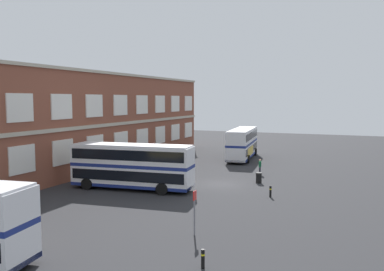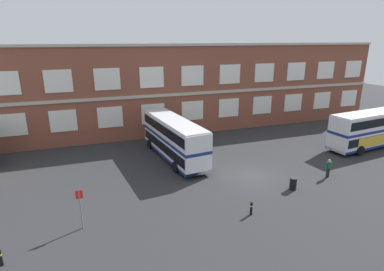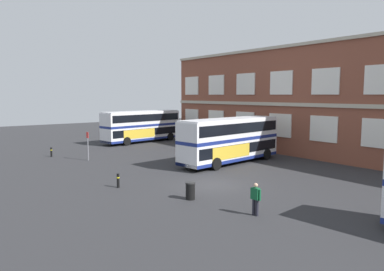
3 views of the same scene
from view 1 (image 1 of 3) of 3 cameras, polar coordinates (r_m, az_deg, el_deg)
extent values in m
plane|color=#2B2B2D|center=(39.28, 1.26, -6.69)|extent=(120.00, 120.00, 0.00)
cube|color=brown|center=(48.33, -15.77, 1.85)|extent=(50.32, 8.00, 10.86)
cube|color=#B2A893|center=(45.91, -11.78, 1.50)|extent=(50.32, 0.16, 0.36)
cube|color=#B2A893|center=(45.92, -11.95, 8.73)|extent=(50.32, 0.28, 0.30)
cube|color=silver|center=(36.55, -23.02, -3.17)|extent=(2.82, 0.12, 2.39)
cube|color=silver|center=(40.17, -17.87, -2.28)|extent=(2.82, 0.12, 2.39)
cube|color=silver|center=(44.07, -13.61, -1.52)|extent=(2.82, 0.12, 2.39)
cube|color=silver|center=(48.19, -10.06, -0.89)|extent=(2.82, 0.12, 2.39)
cube|color=silver|center=(52.46, -7.07, -0.36)|extent=(2.82, 0.12, 2.39)
cube|color=silver|center=(56.85, -4.55, 0.10)|extent=(2.82, 0.12, 2.39)
cube|color=silver|center=(61.35, -2.38, 0.49)|extent=(2.82, 0.12, 2.39)
cube|color=silver|center=(65.92, -0.52, 0.82)|extent=(2.82, 0.12, 2.39)
cube|color=silver|center=(36.20, -23.27, 3.65)|extent=(2.82, 0.12, 2.39)
cube|color=silver|center=(39.86, -18.05, 3.93)|extent=(2.82, 0.12, 2.39)
cube|color=silver|center=(43.79, -13.73, 4.13)|extent=(2.82, 0.12, 2.39)
cube|color=silver|center=(47.92, -10.14, 4.28)|extent=(2.82, 0.12, 2.39)
cube|color=silver|center=(52.22, -7.13, 4.39)|extent=(2.82, 0.12, 2.39)
cube|color=silver|center=(56.63, -4.58, 4.48)|extent=(2.82, 0.12, 2.39)
cube|color=silver|center=(61.14, -2.40, 4.55)|extent=(2.82, 0.12, 2.39)
cube|color=silver|center=(65.73, -0.52, 4.60)|extent=(2.82, 0.12, 2.39)
cylinder|color=black|center=(23.25, -25.14, -14.35)|extent=(0.47, 1.08, 1.04)
cube|color=silver|center=(36.48, -8.50, -5.71)|extent=(3.80, 11.22, 1.75)
cube|color=black|center=(36.44, -8.51, -5.39)|extent=(3.78, 10.79, 0.90)
cube|color=navy|center=(36.30, -8.52, -4.12)|extent=(3.80, 11.22, 0.30)
cube|color=silver|center=(36.16, -8.54, -2.67)|extent=(3.80, 11.22, 1.55)
cube|color=black|center=(36.15, -8.55, -2.55)|extent=(3.78, 10.79, 0.90)
cube|color=navy|center=(36.63, -8.49, -6.84)|extent=(3.82, 11.22, 0.28)
cube|color=silver|center=(36.06, -8.56, -1.36)|extent=(3.67, 10.99, 0.12)
cube|color=gold|center=(37.11, -5.81, -5.35)|extent=(0.59, 4.81, 1.10)
cube|color=yellow|center=(38.71, -15.93, -1.66)|extent=(1.65, 0.25, 0.40)
cylinder|color=black|center=(39.45, -12.82, -6.00)|extent=(0.44, 1.07, 1.04)
cylinder|color=black|center=(37.29, -14.73, -6.69)|extent=(0.44, 1.07, 1.04)
cylinder|color=black|center=(36.57, -2.91, -6.76)|extent=(0.44, 1.07, 1.04)
cylinder|color=black|center=(34.22, -4.32, -7.60)|extent=(0.44, 1.07, 1.04)
cube|color=silver|center=(54.61, 7.18, -2.05)|extent=(11.22, 3.78, 1.75)
cube|color=black|center=(54.58, 7.18, -1.83)|extent=(10.79, 3.77, 0.90)
cube|color=navy|center=(54.49, 7.19, -0.98)|extent=(11.22, 3.78, 0.30)
cube|color=silver|center=(54.40, 7.20, -0.02)|extent=(11.22, 3.78, 1.55)
cube|color=black|center=(54.39, 7.20, 0.07)|extent=(10.79, 3.77, 0.90)
cube|color=navy|center=(54.71, 7.17, -2.82)|extent=(11.22, 3.80, 0.28)
cube|color=silver|center=(54.33, 7.21, 0.86)|extent=(10.99, 3.65, 0.12)
cube|color=gold|center=(53.11, 8.32, -2.18)|extent=(4.81, 0.58, 1.10)
cube|color=yellow|center=(59.75, 8.04, 0.85)|extent=(0.25, 1.65, 0.40)
cylinder|color=black|center=(58.30, 9.01, -2.31)|extent=(1.07, 0.44, 1.04)
cylinder|color=black|center=(58.67, 6.54, -2.24)|extent=(1.07, 0.44, 1.04)
cylinder|color=black|center=(51.28, 7.99, -3.33)|extent=(1.07, 0.44, 1.04)
cylinder|color=black|center=(51.71, 5.18, -3.23)|extent=(1.07, 0.44, 1.04)
cylinder|color=black|center=(43.66, 9.62, -4.98)|extent=(0.18, 0.18, 0.85)
cylinder|color=black|center=(43.85, 9.65, -4.94)|extent=(0.18, 0.18, 0.85)
cube|color=#145933|center=(43.63, 9.65, -4.02)|extent=(0.43, 0.29, 0.60)
cylinder|color=#145933|center=(43.38, 9.61, -4.12)|extent=(0.12, 0.12, 0.57)
cylinder|color=#145933|center=(43.89, 9.68, -4.01)|extent=(0.12, 0.12, 0.57)
sphere|color=tan|center=(43.56, 9.66, -3.45)|extent=(0.22, 0.22, 0.22)
cylinder|color=slate|center=(24.22, 0.35, -10.99)|extent=(0.10, 0.10, 2.70)
cube|color=red|center=(23.94, 0.39, -8.53)|extent=(0.44, 0.04, 0.56)
cylinder|color=black|center=(39.39, 9.48, -6.02)|extent=(0.56, 0.56, 0.95)
cylinder|color=black|center=(39.30, 9.49, -5.28)|extent=(0.60, 0.60, 0.08)
cylinder|color=black|center=(20.07, 1.56, -17.15)|extent=(0.18, 0.18, 0.95)
cylinder|color=yellow|center=(19.99, 1.56, -16.60)|extent=(0.19, 0.19, 0.08)
cylinder|color=black|center=(34.06, 11.10, -7.83)|extent=(0.18, 0.18, 0.95)
cylinder|color=yellow|center=(34.01, 11.10, -7.48)|extent=(0.19, 0.19, 0.08)
camera|label=2|loc=(24.61, 47.39, 11.94)|focal=29.11mm
camera|label=3|loc=(54.53, 26.80, 2.61)|focal=33.96mm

